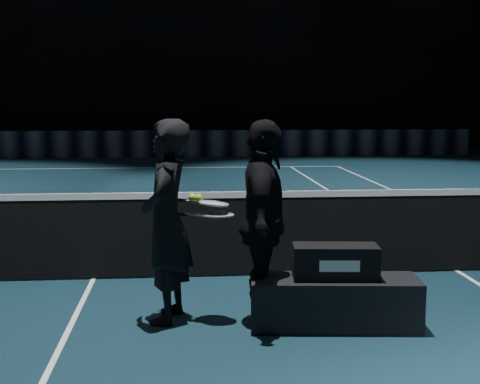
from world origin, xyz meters
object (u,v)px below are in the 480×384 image
object	(u,v)px
racket_bag	(335,262)
racket_lower	(218,215)
player_b	(264,223)
player_a	(167,221)
racket_upper	(212,203)
tennis_balls	(195,196)
player_bench	(335,303)

from	to	relation	value
racket_bag	racket_lower	xyz separation A→B (m)	(-0.99, 0.23, 0.38)
player_b	racket_lower	xyz separation A→B (m)	(-0.39, 0.07, 0.06)
player_a	racket_upper	xyz separation A→B (m)	(0.40, -0.03, 0.16)
player_a	tennis_balls	size ratio (longest dim) A/B	14.90
player_a	racket_upper	distance (m)	0.43
racket_bag	racket_upper	distance (m)	1.17
tennis_balls	player_a	bearing A→B (deg)	171.06
racket_lower	racket_upper	xyz separation A→B (m)	(-0.04, 0.05, 0.09)
racket_lower	tennis_balls	world-z (taller)	tennis_balls
player_bench	player_b	size ratio (longest dim) A/B	0.81
tennis_balls	player_b	bearing A→B (deg)	-10.54
player_b	tennis_balls	xyz separation A→B (m)	(-0.58, 0.11, 0.23)
racket_lower	racket_upper	distance (m)	0.11
racket_bag	player_a	bearing A→B (deg)	173.48
player_bench	racket_lower	distance (m)	1.26
player_bench	racket_lower	bearing A→B (deg)	172.59
racket_upper	player_a	bearing A→B (deg)	-178.29
player_a	racket_upper	bearing A→B (deg)	98.02
player_a	racket_lower	xyz separation A→B (m)	(0.44, -0.08, 0.06)
player_bench	racket_upper	size ratio (longest dim) A/B	2.12
player_a	player_b	bearing A→B (deg)	92.31
racket_bag	player_bench	bearing A→B (deg)	0.00
player_bench	racket_upper	world-z (taller)	racket_upper
player_bench	racket_bag	bearing A→B (deg)	0.00
racket_bag	player_b	world-z (taller)	player_b
player_b	tennis_balls	distance (m)	0.64
tennis_balls	racket_bag	bearing A→B (deg)	-12.74
player_bench	player_b	distance (m)	0.92
player_a	racket_upper	world-z (taller)	player_a
player_bench	player_a	size ratio (longest dim) A/B	0.81
tennis_balls	player_bench	bearing A→B (deg)	-12.74
player_a	racket_upper	size ratio (longest dim) A/B	2.63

